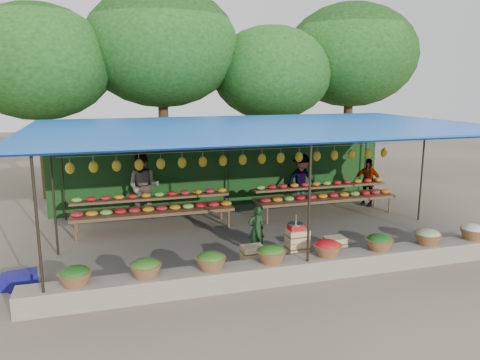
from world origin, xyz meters
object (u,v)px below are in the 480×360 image
object	(u,v)px
crate_counter	(296,250)
vendor_seated	(256,229)
blue_crate_back	(23,280)
weighing_scale	(296,226)
blue_crate_front	(14,281)

from	to	relation	value
crate_counter	vendor_seated	bearing A→B (deg)	122.41
vendor_seated	blue_crate_back	size ratio (longest dim) A/B	2.12
weighing_scale	blue_crate_front	world-z (taller)	weighing_scale
crate_counter	vendor_seated	world-z (taller)	vendor_seated
crate_counter	blue_crate_back	distance (m)	5.44
vendor_seated	weighing_scale	bearing A→B (deg)	116.63
blue_crate_front	blue_crate_back	size ratio (longest dim) A/B	0.90
crate_counter	blue_crate_back	bearing A→B (deg)	175.59
blue_crate_front	blue_crate_back	bearing A→B (deg)	-11.56
vendor_seated	blue_crate_back	distance (m)	4.88
weighing_scale	vendor_seated	world-z (taller)	weighing_scale
vendor_seated	blue_crate_front	xyz separation A→B (m)	(-5.00, -0.48, -0.41)
crate_counter	vendor_seated	distance (m)	1.11
vendor_seated	crate_counter	bearing A→B (deg)	117.25
weighing_scale	blue_crate_back	size ratio (longest dim) A/B	0.64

